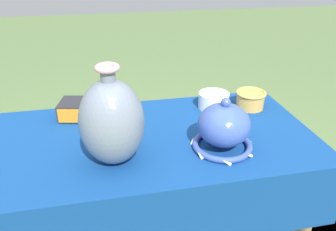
{
  "coord_description": "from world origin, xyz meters",
  "views": [
    {
      "loc": [
        -0.12,
        -1.06,
        1.39
      ],
      "look_at": [
        0.08,
        -0.09,
        0.88
      ],
      "focal_mm": 35.0,
      "sensor_mm": 36.0,
      "label": 1
    }
  ],
  "objects_px": {
    "cup_wide_ochre": "(250,99)",
    "pot_squat_porcelain": "(214,101)",
    "vase_tall_bulbous": "(112,122)",
    "bowl_shallow_celadon": "(110,118)",
    "vase_dome_bell": "(224,128)",
    "mosaic_tile_box": "(75,109)"
  },
  "relations": [
    {
      "from": "vase_tall_bulbous",
      "to": "bowl_shallow_celadon",
      "type": "height_order",
      "value": "vase_tall_bulbous"
    },
    {
      "from": "cup_wide_ochre",
      "to": "vase_dome_bell",
      "type": "bearing_deg",
      "value": -129.11
    },
    {
      "from": "vase_dome_bell",
      "to": "cup_wide_ochre",
      "type": "xyz_separation_m",
      "value": [
        0.23,
        0.29,
        -0.04
      ]
    },
    {
      "from": "cup_wide_ochre",
      "to": "pot_squat_porcelain",
      "type": "distance_m",
      "value": 0.16
    },
    {
      "from": "vase_dome_bell",
      "to": "mosaic_tile_box",
      "type": "height_order",
      "value": "vase_dome_bell"
    },
    {
      "from": "vase_dome_bell",
      "to": "cup_wide_ochre",
      "type": "distance_m",
      "value": 0.37
    },
    {
      "from": "vase_dome_bell",
      "to": "pot_squat_porcelain",
      "type": "bearing_deg",
      "value": 76.86
    },
    {
      "from": "vase_tall_bulbous",
      "to": "cup_wide_ochre",
      "type": "height_order",
      "value": "vase_tall_bulbous"
    },
    {
      "from": "vase_dome_bell",
      "to": "vase_tall_bulbous",
      "type": "bearing_deg",
      "value": -179.98
    },
    {
      "from": "mosaic_tile_box",
      "to": "bowl_shallow_celadon",
      "type": "xyz_separation_m",
      "value": [
        0.14,
        -0.11,
        -0.0
      ]
    },
    {
      "from": "vase_dome_bell",
      "to": "pot_squat_porcelain",
      "type": "relative_size",
      "value": 1.71
    },
    {
      "from": "vase_tall_bulbous",
      "to": "vase_dome_bell",
      "type": "xyz_separation_m",
      "value": [
        0.38,
        0.0,
        -0.07
      ]
    },
    {
      "from": "vase_tall_bulbous",
      "to": "bowl_shallow_celadon",
      "type": "bearing_deg",
      "value": 90.68
    },
    {
      "from": "vase_tall_bulbous",
      "to": "pot_squat_porcelain",
      "type": "bearing_deg",
      "value": 35.08
    },
    {
      "from": "mosaic_tile_box",
      "to": "bowl_shallow_celadon",
      "type": "height_order",
      "value": "mosaic_tile_box"
    },
    {
      "from": "bowl_shallow_celadon",
      "to": "vase_dome_bell",
      "type": "bearing_deg",
      "value": -32.56
    },
    {
      "from": "vase_tall_bulbous",
      "to": "vase_dome_bell",
      "type": "height_order",
      "value": "vase_tall_bulbous"
    },
    {
      "from": "vase_dome_bell",
      "to": "cup_wide_ochre",
      "type": "height_order",
      "value": "vase_dome_bell"
    },
    {
      "from": "cup_wide_ochre",
      "to": "pot_squat_porcelain",
      "type": "relative_size",
      "value": 0.99
    },
    {
      "from": "vase_dome_bell",
      "to": "bowl_shallow_celadon",
      "type": "height_order",
      "value": "vase_dome_bell"
    },
    {
      "from": "vase_tall_bulbous",
      "to": "bowl_shallow_celadon",
      "type": "relative_size",
      "value": 2.3
    },
    {
      "from": "mosaic_tile_box",
      "to": "cup_wide_ochre",
      "type": "height_order",
      "value": "cup_wide_ochre"
    }
  ]
}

